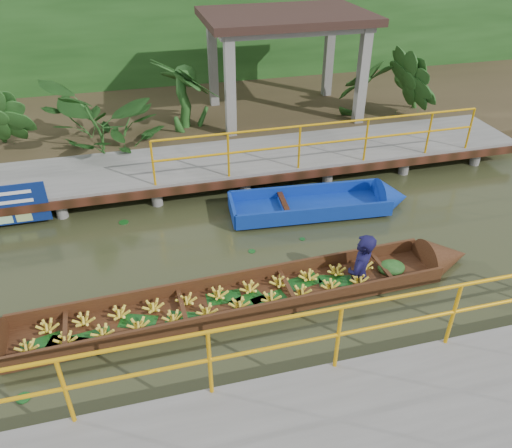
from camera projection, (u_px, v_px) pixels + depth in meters
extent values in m
plane|color=#2A2F17|center=(227.00, 271.00, 9.06)|extent=(80.00, 80.00, 0.00)
cube|color=#352C1A|center=(176.00, 115.00, 15.02)|extent=(30.00, 8.00, 0.45)
cube|color=slate|center=(196.00, 164.00, 11.63)|extent=(16.00, 2.00, 0.15)
cube|color=black|center=(203.00, 187.00, 10.86)|extent=(16.00, 0.12, 0.18)
cylinder|color=#E49E0C|center=(324.00, 124.00, 10.85)|extent=(7.50, 0.05, 0.05)
cylinder|color=#E49E0C|center=(323.00, 143.00, 11.09)|extent=(7.50, 0.05, 0.05)
cylinder|color=#E49E0C|center=(323.00, 145.00, 11.12)|extent=(0.05, 0.05, 1.00)
cylinder|color=slate|center=(10.00, 214.00, 10.29)|extent=(0.24, 0.24, 0.55)
cylinder|color=slate|center=(20.00, 179.00, 11.58)|extent=(0.24, 0.24, 0.55)
cylinder|color=slate|center=(110.00, 202.00, 10.71)|extent=(0.24, 0.24, 0.55)
cylinder|color=slate|center=(109.00, 169.00, 12.01)|extent=(0.24, 0.24, 0.55)
cylinder|color=slate|center=(202.00, 190.00, 11.13)|extent=(0.24, 0.24, 0.55)
cylinder|color=slate|center=(191.00, 160.00, 12.43)|extent=(0.24, 0.24, 0.55)
cylinder|color=slate|center=(287.00, 180.00, 11.55)|extent=(0.24, 0.24, 0.55)
cylinder|color=slate|center=(269.00, 152.00, 12.85)|extent=(0.24, 0.24, 0.55)
cylinder|color=slate|center=(367.00, 170.00, 11.97)|extent=(0.24, 0.24, 0.55)
cylinder|color=slate|center=(341.00, 144.00, 13.27)|extent=(0.24, 0.24, 0.55)
cylinder|color=slate|center=(441.00, 161.00, 12.39)|extent=(0.24, 0.24, 0.55)
cylinder|color=slate|center=(409.00, 136.00, 13.69)|extent=(0.24, 0.24, 0.55)
cylinder|color=slate|center=(202.00, 190.00, 11.13)|extent=(0.24, 0.24, 0.55)
cylinder|color=#E49E0C|center=(358.00, 304.00, 5.90)|extent=(10.00, 0.05, 0.05)
cylinder|color=#E49E0C|center=(354.00, 332.00, 6.14)|extent=(10.00, 0.05, 0.05)
cylinder|color=#E49E0C|center=(353.00, 335.00, 6.17)|extent=(0.05, 0.05, 1.00)
cube|color=slate|center=(230.00, 92.00, 12.58)|extent=(0.25, 0.25, 2.80)
cube|color=slate|center=(362.00, 81.00, 13.33)|extent=(0.25, 0.25, 2.80)
cube|color=slate|center=(213.00, 66.00, 14.52)|extent=(0.25, 0.25, 2.80)
cube|color=slate|center=(329.00, 58.00, 15.28)|extent=(0.25, 0.25, 2.80)
cube|color=slate|center=(286.00, 24.00, 13.22)|extent=(4.00, 2.60, 0.12)
cube|color=black|center=(286.00, 16.00, 13.11)|extent=(4.40, 3.00, 0.20)
cube|color=#194014|center=(162.00, 35.00, 16.08)|extent=(30.00, 0.80, 4.00)
cube|color=#351B0E|center=(237.00, 303.00, 8.27)|extent=(7.19, 1.17, 0.05)
cube|color=#351B0E|center=(230.00, 280.00, 8.56)|extent=(7.16, 0.33, 0.30)
cube|color=#351B0E|center=(244.00, 315.00, 7.84)|extent=(7.16, 0.33, 0.30)
cone|color=#351B0E|center=(445.00, 258.00, 9.20)|extent=(0.93, 0.89, 0.86)
ellipsoid|color=#194014|center=(391.00, 268.00, 8.92)|extent=(0.52, 0.41, 0.23)
imported|color=#100E35|center=(365.00, 236.00, 8.32)|extent=(0.74, 0.74, 1.74)
cube|color=#0D2E96|center=(309.00, 208.00, 10.69)|extent=(3.39, 1.26, 0.11)
cube|color=#0D2E96|center=(304.00, 192.00, 11.03)|extent=(3.32, 0.33, 0.33)
cube|color=#0D2E96|center=(316.00, 215.00, 10.21)|extent=(3.32, 0.33, 0.33)
cube|color=#0D2E96|center=(232.00, 210.00, 10.38)|extent=(0.15, 1.00, 0.33)
cone|color=#0D2E96|center=(392.00, 198.00, 10.93)|extent=(0.74, 0.98, 0.93)
cube|color=black|center=(284.00, 204.00, 10.52)|extent=(0.19, 1.00, 0.06)
imported|color=#194014|center=(0.00, 121.00, 11.74)|extent=(1.36, 1.36, 1.70)
imported|color=#194014|center=(109.00, 111.00, 12.27)|extent=(1.36, 1.36, 1.70)
imported|color=#194014|center=(190.00, 104.00, 12.69)|extent=(1.36, 1.36, 1.70)
imported|color=#194014|center=(370.00, 89.00, 13.74)|extent=(1.36, 1.36, 1.70)
imported|color=#194014|center=(419.00, 84.00, 14.06)|extent=(1.36, 1.36, 1.70)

